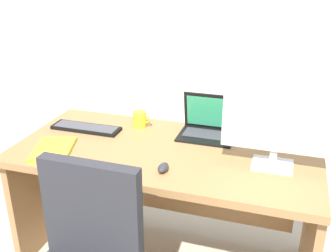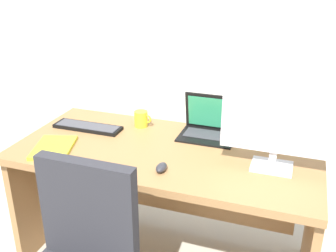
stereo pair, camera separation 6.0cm
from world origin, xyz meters
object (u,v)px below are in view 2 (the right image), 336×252
mouse (161,167)px  desk (168,178)px  coffee_mug (141,119)px  book (54,148)px  monitor (277,117)px  laptop (210,123)px  keyboard (88,127)px  desk_lamp (272,102)px

mouse → desk: bearing=102.3°
mouse → coffee_mug: 0.57m
book → coffee_mug: (0.33, 0.45, 0.04)m
desk → monitor: size_ratio=3.15×
mouse → book: size_ratio=0.27×
monitor → book: bearing=-171.0°
mouse → book: (-0.63, 0.03, -0.01)m
book → coffee_mug: bearing=54.1°
coffee_mug → laptop: bearing=4.0°
keyboard → book: bearing=-96.1°
monitor → coffee_mug: 0.88m
desk_lamp → laptop: bearing=179.1°
mouse → laptop: bearing=77.4°
mouse → desk_lamp: bearing=48.1°
desk → book: bearing=-156.6°
desk → laptop: bearing=52.9°
desk_lamp → desk: bearing=-156.3°
mouse → desk_lamp: (0.45, 0.51, 0.22)m
desk → desk_lamp: bearing=23.7°
monitor → coffee_mug: size_ratio=4.79×
monitor → laptop: monitor is taller
monitor → desk_lamp: 0.30m
mouse → coffee_mug: size_ratio=0.80×
desk → laptop: size_ratio=5.16×
desk → coffee_mug: coffee_mug is taller
desk → laptop: (0.17, 0.23, 0.28)m
desk_lamp → book: (-1.09, -0.47, -0.23)m
book → keyboard: bearing=83.9°
mouse → coffee_mug: bearing=122.5°
coffee_mug → mouse: bearing=-57.5°
book → desk: bearing=23.4°
laptop → coffee_mug: bearing=-176.0°
laptop → keyboard: laptop is taller
desk → monitor: bearing=-7.0°
book → monitor: bearing=9.0°
monitor → keyboard: size_ratio=1.24×
monitor → keyboard: bearing=173.3°
mouse → book: bearing=177.1°
laptop → mouse: size_ratio=3.64×
monitor → laptop: (-0.39, 0.30, -0.20)m
monitor → desk_lamp: size_ratio=1.53×
book → desk_lamp: bearing=23.6°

